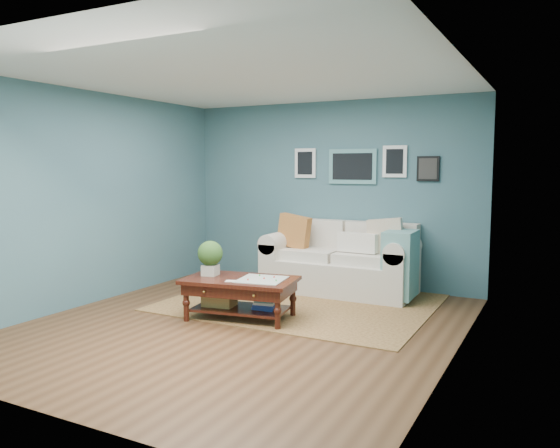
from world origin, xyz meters
The scene contains 4 objects.
room_shell centered at (0.01, 0.06, 1.36)m, with size 5.00×5.02×2.70m.
area_rug centered at (0.14, 1.22, 0.01)m, with size 3.26×2.61×0.01m, color #573519.
loveseat centered at (0.45, 2.03, 0.44)m, with size 2.11×0.96×1.09m.
coffee_table centered at (-0.23, 0.22, 0.39)m, with size 1.37×0.93×0.88m.
Camera 1 is at (3.10, -5.01, 1.75)m, focal length 35.00 mm.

